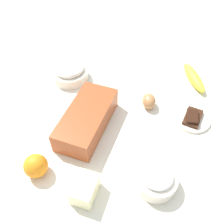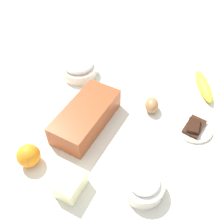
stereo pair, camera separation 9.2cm
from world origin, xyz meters
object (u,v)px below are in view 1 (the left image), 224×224
(banana, at_px, (194,77))
(egg_near_butter, at_px, (149,101))
(orange_fruit, at_px, (36,166))
(flour_bowl, at_px, (70,72))
(loaf_pan, at_px, (87,119))
(sugar_bowl, at_px, (157,180))
(butter_block, at_px, (86,189))
(chocolate_plate, at_px, (192,118))

(banana, height_order, egg_near_butter, egg_near_butter)
(orange_fruit, relative_size, egg_near_butter, 1.05)
(egg_near_butter, bearing_deg, orange_fruit, -37.25)
(flour_bowl, height_order, banana, flour_bowl)
(loaf_pan, distance_m, egg_near_butter, 0.25)
(orange_fruit, bearing_deg, loaf_pan, 157.19)
(orange_fruit, height_order, egg_near_butter, orange_fruit)
(loaf_pan, relative_size, banana, 1.53)
(flour_bowl, bearing_deg, banana, 102.85)
(orange_fruit, bearing_deg, sugar_bowl, 98.08)
(sugar_bowl, bearing_deg, flour_bowl, -133.20)
(butter_block, height_order, egg_near_butter, butter_block)
(sugar_bowl, distance_m, butter_block, 0.21)
(sugar_bowl, xyz_separation_m, egg_near_butter, (-0.32, -0.08, -0.01))
(loaf_pan, height_order, orange_fruit, loaf_pan)
(flour_bowl, height_order, egg_near_butter, flour_bowl)
(sugar_bowl, height_order, chocolate_plate, sugar_bowl)
(flour_bowl, distance_m, chocolate_plate, 0.53)
(loaf_pan, relative_size, orange_fruit, 3.96)
(sugar_bowl, xyz_separation_m, chocolate_plate, (-0.29, 0.09, -0.02))
(banana, height_order, chocolate_plate, banana)
(loaf_pan, xyz_separation_m, egg_near_butter, (-0.16, 0.19, -0.02))
(sugar_bowl, height_order, orange_fruit, orange_fruit)
(chocolate_plate, bearing_deg, sugar_bowl, -17.57)
(flour_bowl, xyz_separation_m, sugar_bowl, (0.40, 0.43, -0.00))
(sugar_bowl, distance_m, chocolate_plate, 0.30)
(loaf_pan, height_order, egg_near_butter, loaf_pan)
(loaf_pan, bearing_deg, egg_near_butter, 134.61)
(flour_bowl, relative_size, orange_fruit, 2.08)
(orange_fruit, relative_size, butter_block, 0.82)
(chocolate_plate, bearing_deg, banana, -177.99)
(banana, relative_size, orange_fruit, 2.59)
(flour_bowl, height_order, sugar_bowl, flour_bowl)
(flour_bowl, bearing_deg, butter_block, 26.26)
(loaf_pan, xyz_separation_m, sugar_bowl, (0.16, 0.27, -0.01))
(sugar_bowl, distance_m, orange_fruit, 0.36)
(flour_bowl, xyz_separation_m, banana, (-0.12, 0.51, -0.01))
(sugar_bowl, height_order, banana, sugar_bowl)
(egg_near_butter, bearing_deg, butter_block, -15.74)
(sugar_bowl, distance_m, egg_near_butter, 0.33)
(loaf_pan, bearing_deg, chocolate_plate, 114.52)
(orange_fruit, bearing_deg, chocolate_plate, 127.07)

